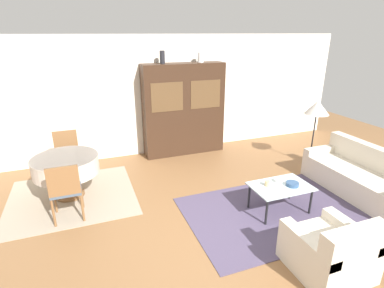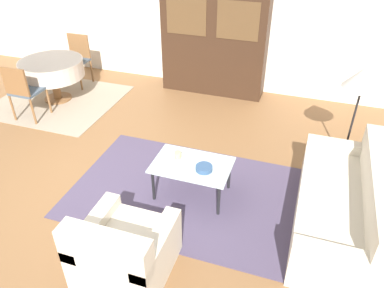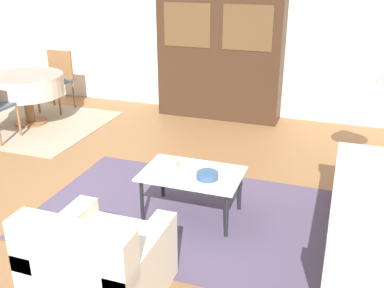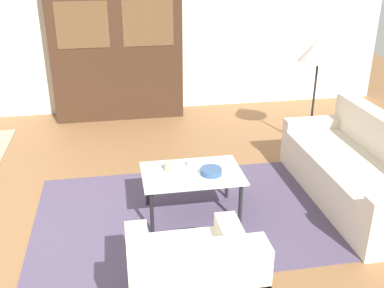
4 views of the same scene
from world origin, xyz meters
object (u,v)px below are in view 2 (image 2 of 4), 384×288
Objects in this scene: dining_table at (52,69)px; bowl_small at (199,157)px; display_cabinet at (215,36)px; dining_chair_near at (23,89)px; bowl at (204,168)px; couch at (343,206)px; cup at (178,155)px; armchair at (124,252)px; floor_lamp at (364,80)px; dining_chair_far at (77,57)px; coffee_table at (192,167)px.

dining_table is 7.91× the size of bowl_small.
display_cabinet is 2.97m from bowl_small.
dining_chair_near is at bearing 166.23° from bowl_small.
dining_table is 3.77m from bowl.
dining_table is (-2.58, -1.29, -0.46)m from display_cabinet.
couch is 5.20m from dining_table.
bowl_small is at bearing -25.79° from dining_table.
cup is (2.97, -0.85, -0.05)m from dining_chair_near.
cup is at bearing 88.67° from armchair.
cup is 0.64× the size of bowl_small.
cup is (0.03, 1.40, 0.20)m from armchair.
cup is at bearing -147.50° from floor_lamp.
dining_chair_far is (0.00, 1.53, 0.00)m from dining_chair_near.
couch is 1.74m from coffee_table.
display_cabinet is 2.92m from dining_table.
floor_lamp reaches higher than couch.
dining_chair_far is (-3.17, 2.46, 0.14)m from coffee_table.
dining_chair_far is 4.18m from bowl.
bowl is (3.34, -0.99, -0.06)m from dining_chair_near.
floor_lamp is 10.20× the size of bowl_small.
cup is 0.45× the size of bowl.
cup reaches higher than bowl_small.
display_cabinet is 1.48× the size of floor_lamp.
dining_chair_near is at bearing -141.48° from display_cabinet.
bowl is (-1.62, -1.40, -0.74)m from floor_lamp.
dining_chair_near is at bearing 163.74° from coffee_table.
floor_lamp reaches higher than cup.
cup is (0.38, -2.91, -0.55)m from display_cabinet.
cup reaches higher than coffee_table.
display_cabinet is 2.89m from floor_lamp.
floor_lamp is 2.27m from bowl.
dining_chair_near is (0.00, -0.77, -0.05)m from dining_table.
dining_chair_near reaches higher than coffee_table.
bowl_small is (0.63, -2.85, -0.57)m from display_cabinet.
couch is at bearing 2.41° from bowl.
dining_table is 12.43× the size of cup.
dining_chair_near is 5.02m from floor_lamp.
coffee_table is 0.99× the size of dining_chair_far.
bowl_small is (-1.74, -1.21, -0.75)m from floor_lamp.
cup is (-1.94, 0.07, 0.20)m from couch.
couch is 1.80× the size of dining_table.
display_cabinet reaches higher than bowl_small.
dining_chair_near is at bearing 163.99° from cup.
dining_chair_near is 4.75× the size of bowl.
cup is at bearing 87.92° from couch.
bowl_small is at bearing -77.45° from display_cabinet.
couch is at bearing 153.43° from dining_chair_far.
display_cabinet is 1.91× the size of dining_table.
cup is 0.26m from bowl_small.
floor_lamp reaches higher than dining_chair_near.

